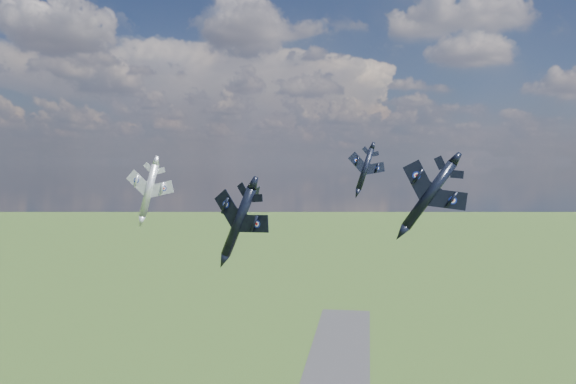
% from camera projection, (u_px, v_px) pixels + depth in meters
% --- Properties ---
extents(jet_lead_navy, '(17.40, 19.75, 8.09)m').
position_uv_depth(jet_lead_navy, '(239.00, 222.00, 88.35)').
color(jet_lead_navy, black).
extents(jet_right_navy, '(9.23, 12.72, 7.18)m').
position_uv_depth(jet_right_navy, '(429.00, 195.00, 64.82)').
color(jet_right_navy, black).
extents(jet_high_navy, '(13.02, 14.87, 5.29)m').
position_uv_depth(jet_high_navy, '(365.00, 169.00, 117.56)').
color(jet_high_navy, black).
extents(jet_left_silver, '(9.88, 13.21, 5.13)m').
position_uv_depth(jet_left_silver, '(149.00, 191.00, 99.32)').
color(jet_left_silver, '#B4B6BF').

